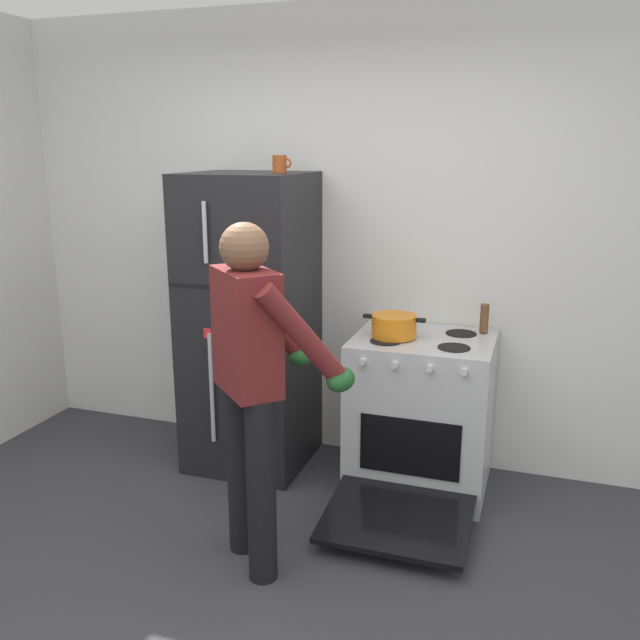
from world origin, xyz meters
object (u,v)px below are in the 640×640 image
(stove_range, at_px, (420,415))
(person_cook, at_px, (255,369))
(red_pot, at_px, (394,326))
(pepper_mill, at_px, (484,318))
(refrigerator, at_px, (251,323))
(coffee_mug, at_px, (280,164))

(stove_range, xyz_separation_m, person_cook, (-0.58, -0.97, 0.52))
(red_pot, distance_m, pepper_mill, 0.52)
(stove_range, height_order, red_pot, red_pot)
(refrigerator, distance_m, coffee_mug, 0.95)
(person_cook, distance_m, pepper_mill, 1.47)
(refrigerator, xyz_separation_m, coffee_mug, (0.18, 0.05, 0.93))
(red_pot, bearing_deg, refrigerator, 176.77)
(refrigerator, bearing_deg, person_cook, -64.74)
(red_pot, bearing_deg, person_cook, -113.99)
(person_cook, bearing_deg, stove_range, 59.22)
(person_cook, distance_m, coffee_mug, 1.37)
(stove_range, relative_size, coffee_mug, 10.73)
(pepper_mill, bearing_deg, person_cook, -126.48)
(stove_range, distance_m, pepper_mill, 0.65)
(person_cook, bearing_deg, refrigerator, 115.26)
(refrigerator, height_order, coffee_mug, coffee_mug)
(refrigerator, bearing_deg, pepper_mill, 8.50)
(coffee_mug, height_order, pepper_mill, coffee_mug)
(refrigerator, height_order, person_cook, refrigerator)
(refrigerator, bearing_deg, stove_range, -0.96)
(refrigerator, xyz_separation_m, red_pot, (0.88, -0.05, 0.07))
(stove_range, distance_m, person_cook, 1.24)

